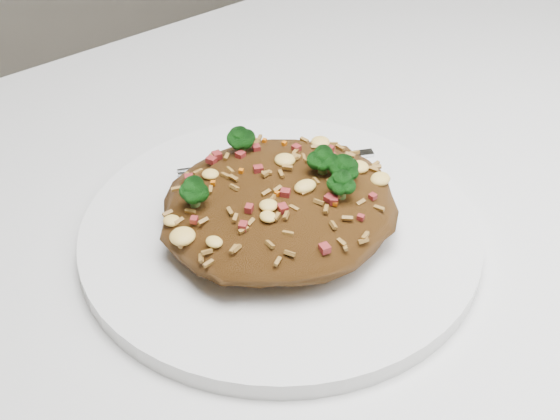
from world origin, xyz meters
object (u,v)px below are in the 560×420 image
at_px(dining_table, 407,288).
at_px(fork, 287,163).
at_px(fried_rice, 280,197).
at_px(plate, 280,233).

distance_m(dining_table, fork, 0.15).
bearing_deg(dining_table, fried_rice, 162.14).
relative_size(dining_table, fried_rice, 6.80).
height_order(plate, fork, fork).
relative_size(fried_rice, fork, 1.16).
height_order(dining_table, fried_rice, fried_rice).
bearing_deg(dining_table, fork, 122.58).
bearing_deg(fork, plate, -106.43).
bearing_deg(fork, fried_rice, -106.28).
relative_size(dining_table, plate, 4.05).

